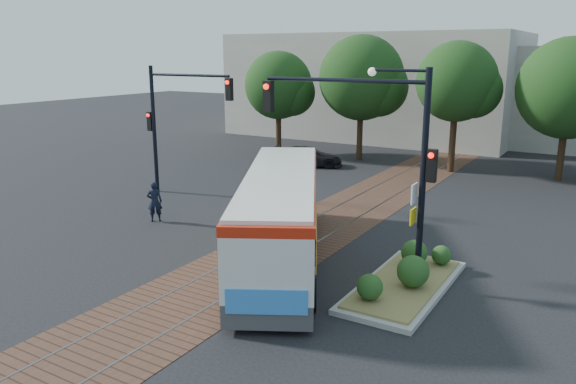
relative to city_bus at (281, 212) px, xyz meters
name	(u,v)px	position (x,y,z in m)	size (l,w,h in m)	color
ground	(280,249)	(-0.46, 0.70, -1.58)	(120.00, 120.00, 0.00)	black
trackbed	(332,220)	(-0.46, 4.70, -1.58)	(3.60, 40.00, 0.02)	#513225
tree_row	(453,85)	(0.75, 17.12, 3.27)	(26.40, 5.60, 7.67)	#382314
warehouses	(473,90)	(-0.99, 29.45, 2.23)	(40.00, 13.00, 8.00)	#ADA899
city_bus	(281,212)	(0.00, 0.00, 0.00)	(6.99, 10.41, 2.84)	#404043
traffic_island	(406,277)	(4.36, -0.19, -1.26)	(2.20, 5.20, 1.13)	gray
signal_pole_main	(382,142)	(3.40, -0.10, 2.57)	(5.49, 0.46, 6.00)	black
signal_pole_left	(171,113)	(-8.83, 4.70, 2.28)	(4.99, 0.34, 6.00)	black
officer	(155,202)	(-6.49, 0.96, -0.77)	(0.59, 0.39, 1.63)	black
parked_car	(308,156)	(-6.69, 13.98, -1.00)	(1.63, 4.01, 1.16)	black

